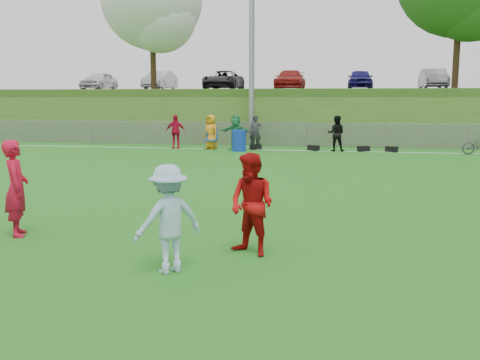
% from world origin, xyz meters
% --- Properties ---
extents(ground, '(120.00, 120.00, 0.00)m').
position_xyz_m(ground, '(0.00, 0.00, 0.00)').
color(ground, '#215F14').
rests_on(ground, ground).
extents(sideline_far, '(60.00, 0.10, 0.01)m').
position_xyz_m(sideline_far, '(0.00, 18.00, 0.01)').
color(sideline_far, white).
rests_on(sideline_far, ground).
extents(fence, '(58.00, 0.06, 1.30)m').
position_xyz_m(fence, '(0.00, 20.00, 0.65)').
color(fence, gray).
rests_on(fence, ground).
extents(light_pole, '(1.20, 0.40, 12.15)m').
position_xyz_m(light_pole, '(-3.00, 20.80, 6.71)').
color(light_pole, gray).
rests_on(light_pole, ground).
extents(berm, '(120.00, 18.00, 3.00)m').
position_xyz_m(berm, '(0.00, 31.00, 1.50)').
color(berm, '#2A4A14').
rests_on(berm, ground).
extents(parking_lot, '(120.00, 12.00, 0.10)m').
position_xyz_m(parking_lot, '(0.00, 33.00, 3.05)').
color(parking_lot, black).
rests_on(parking_lot, berm).
extents(tree_white_flowering, '(6.30, 6.30, 8.78)m').
position_xyz_m(tree_white_flowering, '(-9.84, 24.92, 8.32)').
color(tree_white_flowering, black).
rests_on(tree_white_flowering, berm).
extents(car_row, '(32.04, 5.18, 1.44)m').
position_xyz_m(car_row, '(-1.17, 32.00, 3.82)').
color(car_row, silver).
rests_on(car_row, parking_lot).
extents(spectator_row, '(8.92, 0.88, 1.69)m').
position_xyz_m(spectator_row, '(-2.91, 18.00, 0.85)').
color(spectator_row, red).
rests_on(spectator_row, ground).
extents(gear_bags, '(7.08, 0.53, 0.26)m').
position_xyz_m(gear_bags, '(1.29, 18.10, 0.13)').
color(gear_bags, black).
rests_on(gear_bags, ground).
extents(player_red_left, '(0.69, 0.77, 1.78)m').
position_xyz_m(player_red_left, '(-4.04, 0.92, 0.89)').
color(player_red_left, '#B90C2A').
rests_on(player_red_left, ground).
extents(player_red_center, '(1.01, 0.94, 1.66)m').
position_xyz_m(player_red_center, '(0.40, 0.51, 0.83)').
color(player_red_center, '#A50B0B').
rests_on(player_red_center, ground).
extents(player_blue, '(1.16, 1.12, 1.59)m').
position_xyz_m(player_blue, '(-0.64, -0.57, 0.79)').
color(player_blue, '#95B5CF').
rests_on(player_blue, ground).
extents(recycling_bin, '(0.71, 0.71, 1.00)m').
position_xyz_m(recycling_bin, '(-3.00, 17.20, 0.50)').
color(recycling_bin, '#0F31A3').
rests_on(recycling_bin, ground).
extents(camp_chair, '(0.58, 0.59, 1.02)m').
position_xyz_m(camp_chair, '(-4.53, 17.85, 0.30)').
color(camp_chair, '#0E4A9D').
rests_on(camp_chair, ground).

